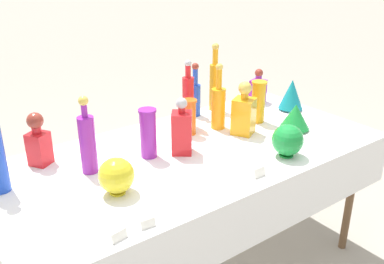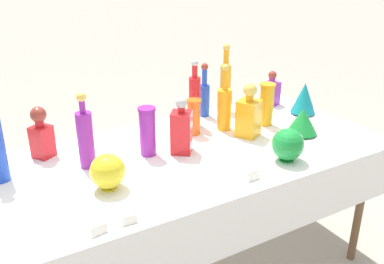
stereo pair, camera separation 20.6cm
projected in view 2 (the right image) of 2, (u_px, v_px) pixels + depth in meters
display_table at (195, 163)px, 2.10m from camera, size 1.94×0.93×0.76m
tall_bottle_0 at (225, 84)px, 2.56m from camera, size 0.06×0.06×0.41m
tall_bottle_2 at (224, 106)px, 2.31m from camera, size 0.08×0.08×0.36m
tall_bottle_3 at (85, 137)px, 1.90m from camera, size 0.07×0.07×0.35m
tall_bottle_4 at (195, 99)px, 2.35m from camera, size 0.06×0.06×0.37m
tall_bottle_5 at (204, 96)px, 2.50m from camera, size 0.06×0.06×0.32m
square_decanter_0 at (271, 91)px, 2.70m from camera, size 0.11×0.11×0.22m
square_decanter_1 at (182, 130)px, 2.05m from camera, size 0.13×0.13×0.28m
square_decanter_2 at (41, 134)px, 2.00m from camera, size 0.12×0.12×0.25m
square_decanter_3 at (249, 114)px, 2.23m from camera, size 0.15×0.15×0.29m
slender_vase_0 at (147, 130)px, 2.02m from camera, size 0.08×0.08×0.24m
slender_vase_1 at (194, 116)px, 2.26m from camera, size 0.08×0.08×0.19m
slender_vase_2 at (267, 103)px, 2.37m from camera, size 0.09×0.09×0.24m
fluted_vase_0 at (303, 121)px, 2.26m from camera, size 0.16×0.16×0.15m
fluted_vase_1 at (304, 98)px, 2.54m from camera, size 0.15×0.15×0.19m
round_bowl_0 at (288, 145)px, 1.97m from camera, size 0.15×0.15×0.16m
round_bowl_1 at (108, 171)px, 1.74m from camera, size 0.15×0.15×0.15m
price_tag_left at (254, 176)px, 1.83m from camera, size 0.06×0.02×0.04m
price_tag_center at (99, 230)px, 1.48m from camera, size 0.06×0.02×0.04m
price_tag_right at (130, 220)px, 1.54m from camera, size 0.06×0.02×0.03m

